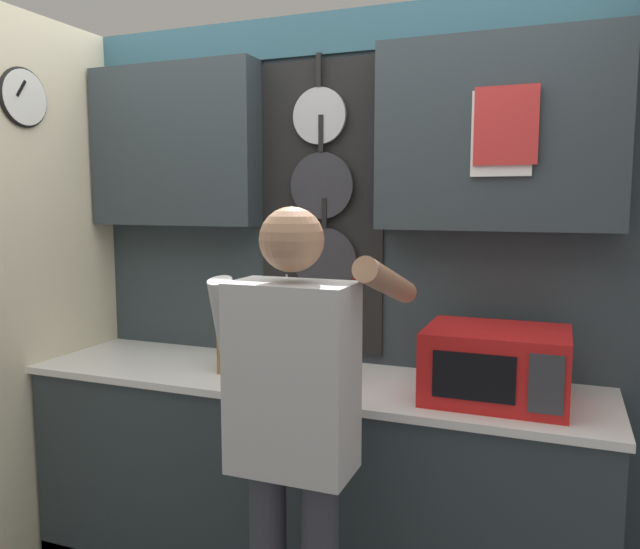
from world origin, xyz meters
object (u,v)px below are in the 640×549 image
(knife_block, at_px, (236,347))
(person, at_px, (294,418))
(utensil_crock, at_px, (321,359))
(microwave, at_px, (496,365))

(knife_block, height_order, person, person)
(knife_block, distance_m, person, 0.79)
(utensil_crock, xyz_separation_m, person, (0.14, -0.58, -0.03))
(knife_block, bearing_deg, microwave, -0.03)
(utensil_crock, bearing_deg, knife_block, -179.82)
(knife_block, height_order, utensil_crock, utensil_crock)
(microwave, xyz_separation_m, knife_block, (-1.08, 0.00, -0.03))
(utensil_crock, relative_size, person, 0.20)
(person, bearing_deg, knife_block, 132.33)
(microwave, distance_m, person, 0.80)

